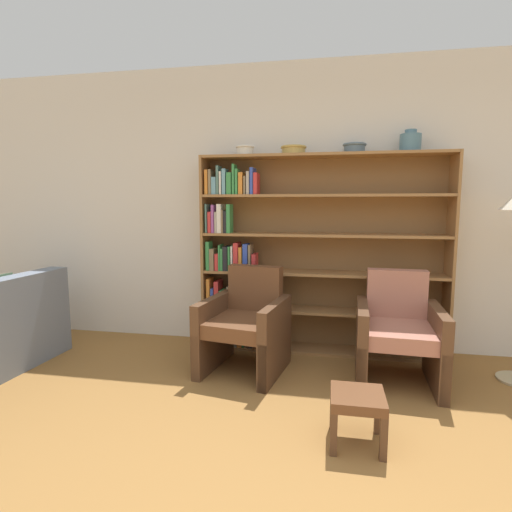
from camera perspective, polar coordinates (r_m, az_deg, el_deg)
wall_back at (r=3.96m, az=9.56°, el=6.81°), size 12.00×0.06×2.75m
bookshelf at (r=3.83m, az=5.91°, el=-0.05°), size 2.28×0.30×1.86m
bowl_olive at (r=3.89m, az=-1.58°, el=14.88°), size 0.18×0.18×0.09m
bowl_brass at (r=3.82m, az=5.39°, el=14.88°), size 0.24×0.24×0.08m
bowl_sage at (r=3.81m, az=13.89°, el=14.79°), size 0.21×0.21×0.09m
vase_tall at (r=3.87m, az=21.19°, el=14.90°), size 0.18×0.18×0.19m
armchair_leather at (r=3.45m, az=-1.45°, el=-9.77°), size 0.75×0.78×0.86m
armchair_cushioned at (r=3.42m, az=19.63°, el=-10.32°), size 0.68×0.71×0.86m
footstool at (r=2.56m, az=14.29°, el=-19.79°), size 0.31×0.31×0.31m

